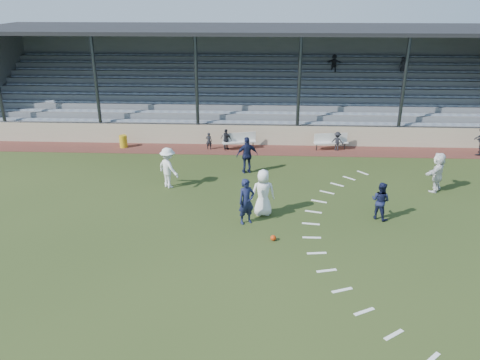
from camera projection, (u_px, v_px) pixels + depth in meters
The scene contains 19 objects.
ground at pixel (237, 236), 17.86m from camera, with size 90.00×90.00×0.00m, color #2C3B18.
cinder_track at pixel (247, 150), 27.58m from camera, with size 34.00×2.00×0.02m, color #542821.
retaining_wall at pixel (247, 135), 28.33m from camera, with size 34.00×0.18×1.20m, color #BAAB8F.
bench_left at pixel (239, 139), 27.55m from camera, with size 2.03×1.01×0.95m.
bench_right at pixel (331, 140), 27.44m from camera, with size 2.04×0.78×0.95m.
trash_bin at pixel (123, 141), 27.86m from camera, with size 0.46×0.46×0.73m, color gold.
football at pixel (273, 238), 17.49m from camera, with size 0.21×0.21×0.21m, color #C2360B.
player_white_lead at pixel (263, 193), 19.20m from camera, with size 0.97×0.63×1.99m, color white.
player_navy_lead at pixel (246, 201), 18.53m from camera, with size 0.69×0.45×1.88m, color #161B3D.
player_navy_mid at pixel (380, 201), 18.94m from camera, with size 0.77×0.60×1.59m, color #161B3D.
player_white_wing at pixel (168, 168), 21.98m from camera, with size 1.26×0.72×1.95m, color white.
player_navy_wing at pixel (247, 155), 23.78m from camera, with size 1.11×0.46×1.90m, color #161B3D.
player_white_back at pixel (438, 172), 21.57m from camera, with size 1.74×0.55×1.88m, color white.
official at pixel (480, 139), 26.40m from camera, with size 0.90×0.70×1.84m, color black.
sub_left_near at pixel (209, 141), 27.46m from camera, with size 0.37×0.24×1.01m, color black.
sub_left_far at pixel (226, 139), 27.40m from camera, with size 0.72×0.30×1.23m, color black.
sub_right at pixel (337, 141), 27.26m from camera, with size 0.72×0.41×1.11m, color black.
grandstand at pixel (250, 93), 32.10m from camera, with size 34.60×9.00×6.61m.
penalty_arc at pixel (346, 238), 17.67m from camera, with size 3.89×14.63×0.01m.
Camera 1 is at (0.89, -15.74, 8.66)m, focal length 35.00 mm.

